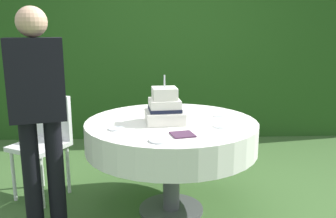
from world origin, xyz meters
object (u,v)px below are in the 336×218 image
object	(u,v)px
serving_plate_near	(219,115)
serving_plate_far	(116,129)
standing_person	(39,109)
cake_table	(171,135)
napkin_stack	(182,135)
wedding_cake	(165,108)
serving_plate_left	(160,140)
garden_chair	(45,136)
serving_plate_right	(220,126)

from	to	relation	value
serving_plate_near	serving_plate_far	xyz separation A→B (m)	(-0.81, -0.37, 0.00)
serving_plate_near	standing_person	world-z (taller)	standing_person
cake_table	napkin_stack	xyz separation A→B (m)	(0.05, -0.39, 0.12)
cake_table	serving_plate_near	bearing A→B (deg)	19.23
wedding_cake	serving_plate_left	size ratio (longest dim) A/B	2.56
serving_plate_near	standing_person	xyz separation A→B (m)	(-1.32, -0.43, 0.17)
napkin_stack	garden_chair	size ratio (longest dim) A/B	0.17
serving_plate_left	garden_chair	size ratio (longest dim) A/B	0.16
napkin_stack	standing_person	size ratio (longest dim) A/B	0.09
wedding_cake	garden_chair	distance (m)	1.16
serving_plate_far	serving_plate_right	world-z (taller)	same
serving_plate_far	serving_plate_right	xyz separation A→B (m)	(0.75, 0.03, 0.00)
serving_plate_left	napkin_stack	bearing A→B (deg)	39.04
standing_person	serving_plate_far	bearing A→B (deg)	7.36
garden_chair	cake_table	bearing A→B (deg)	-18.44
serving_plate_left	wedding_cake	bearing A→B (deg)	84.09
wedding_cake	serving_plate_near	bearing A→B (deg)	21.80
wedding_cake	napkin_stack	xyz separation A→B (m)	(0.11, -0.35, -0.10)
wedding_cake	serving_plate_far	bearing A→B (deg)	-152.38
napkin_stack	serving_plate_left	bearing A→B (deg)	-140.96
wedding_cake	napkin_stack	size ratio (longest dim) A/B	2.45
wedding_cake	serving_plate_far	size ratio (longest dim) A/B	3.21
wedding_cake	serving_plate_near	distance (m)	0.50
standing_person	garden_chair	bearing A→B (deg)	104.78
napkin_stack	cake_table	bearing A→B (deg)	98.06
serving_plate_near	serving_plate_far	bearing A→B (deg)	-155.57
standing_person	wedding_cake	bearing A→B (deg)	16.21
serving_plate_left	serving_plate_right	world-z (taller)	same
serving_plate_near	serving_plate_right	xyz separation A→B (m)	(-0.05, -0.33, 0.00)
serving_plate_far	standing_person	size ratio (longest dim) A/B	0.07
wedding_cake	standing_person	size ratio (longest dim) A/B	0.23
serving_plate_far	serving_plate_right	bearing A→B (deg)	2.51
serving_plate_near	serving_plate_left	world-z (taller)	same
garden_chair	serving_plate_far	bearing A→B (deg)	-40.79
wedding_cake	serving_plate_left	xyz separation A→B (m)	(-0.05, -0.47, -0.10)
cake_table	garden_chair	xyz separation A→B (m)	(-1.09, 0.36, -0.10)
serving_plate_far	standing_person	bearing A→B (deg)	-172.64
cake_table	wedding_cake	xyz separation A→B (m)	(-0.05, -0.04, 0.23)
serving_plate_far	cake_table	bearing A→B (deg)	29.18
serving_plate_far	serving_plate_left	distance (m)	0.42
serving_plate_right	napkin_stack	distance (m)	0.35
garden_chair	standing_person	bearing A→B (deg)	-75.22
serving_plate_near	serving_plate_far	size ratio (longest dim) A/B	0.92
serving_plate_right	standing_person	size ratio (longest dim) A/B	0.07
garden_chair	serving_plate_left	bearing A→B (deg)	-41.50
napkin_stack	serving_plate_right	bearing A→B (deg)	33.36
napkin_stack	standing_person	xyz separation A→B (m)	(-0.97, 0.09, 0.17)
serving_plate_left	garden_chair	bearing A→B (deg)	138.50
serving_plate_far	serving_plate_right	size ratio (longest dim) A/B	1.05
wedding_cake	serving_plate_right	xyz separation A→B (m)	(0.40, -0.15, -0.10)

